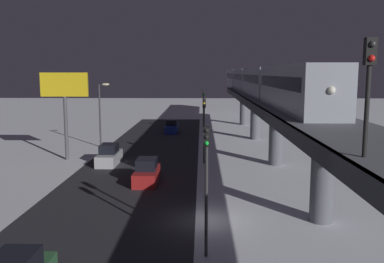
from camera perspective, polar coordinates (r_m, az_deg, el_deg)
name	(u,v)px	position (r m, az deg, el deg)	size (l,w,h in m)	color
ground_plane	(204,220)	(26.06, 1.59, -11.98)	(240.00, 240.00, 0.00)	white
avenue_asphalt	(106,219)	(26.71, -11.67, -11.64)	(11.00, 109.67, 0.01)	#28282D
elevated_railway	(323,135)	(25.76, 17.39, -0.51)	(5.00, 109.67, 6.07)	slate
subway_train	(252,80)	(60.95, 8.20, 6.99)	(2.94, 74.07, 3.40)	#999EA8
rail_signal	(369,77)	(15.18, 22.94, 6.91)	(0.36, 0.41, 4.00)	black
sedan_blue	(172,127)	(62.45, -2.78, 0.59)	(1.80, 4.61, 1.97)	navy
sedan_red	(147,173)	(34.54, -6.16, -5.60)	(1.80, 4.62, 1.97)	#A51E1E
sedan_silver	(109,156)	(41.90, -11.21, -3.28)	(1.80, 4.63, 1.97)	#B2B2B7
traffic_light_near	(206,173)	(20.03, 1.98, -5.63)	(0.32, 0.44, 6.40)	#2D2D2D
traffic_light_mid	(204,121)	(40.80, 1.66, 1.41)	(0.32, 0.44, 6.40)	#2D2D2D
traffic_light_far	(203,105)	(61.77, 1.55, 3.68)	(0.32, 0.44, 6.40)	#2D2D2D
commercial_billboard	(65,93)	(44.28, -16.96, 5.00)	(4.80, 0.36, 8.90)	#4C4C51
street_lamp_far	(102,107)	(51.07, -12.21, 3.27)	(1.35, 0.44, 7.65)	#38383D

